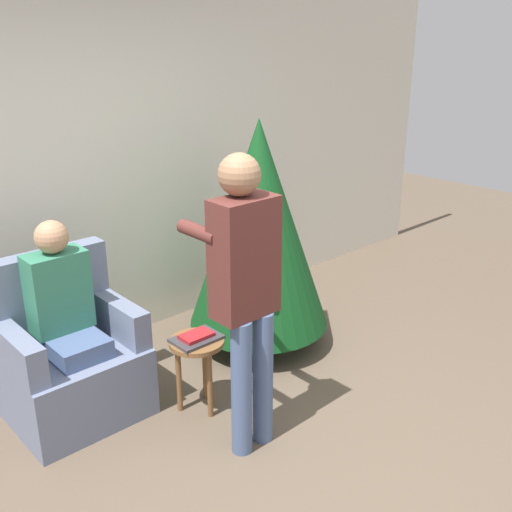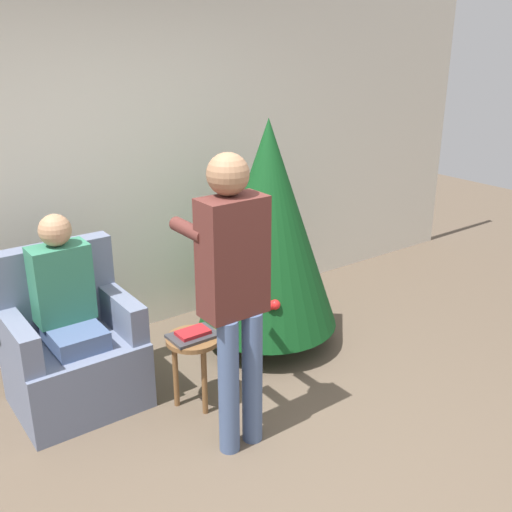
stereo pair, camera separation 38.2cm
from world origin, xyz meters
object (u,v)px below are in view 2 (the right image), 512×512
Objects in this scene: person_seated at (68,305)px; person_standing at (234,281)px; armchair at (72,351)px; side_stool at (194,351)px; christmas_tree at (268,226)px.

person_standing reaches higher than person_seated.
person_standing reaches higher than armchair.
person_seated is at bearing 141.46° from side_stool.
christmas_tree is 1.01× the size of person_standing.
christmas_tree is at bearing 43.93° from person_standing.
side_stool is at bearing 91.28° from person_standing.
christmas_tree is 3.53× the size of side_stool.
side_stool is (-0.89, -0.40, -0.57)m from christmas_tree.
armchair is 0.34m from person_seated.
side_stool is (0.61, -0.49, -0.30)m from person_seated.
person_seated is 2.57× the size of side_stool.
person_standing is (0.62, -0.97, 0.67)m from armchair.
christmas_tree reaches higher than armchair.
person_seated is at bearing -90.00° from armchair.
person_seated is at bearing 176.64° from christmas_tree.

